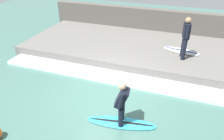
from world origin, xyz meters
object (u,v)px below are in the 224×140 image
surfer_riding (122,101)px  surfboard_waiting_near (181,51)px  surfer_waiting_near (186,36)px  surfboard_riding (121,123)px

surfer_riding → surfboard_waiting_near: size_ratio=0.82×
surfer_riding → surfer_waiting_near: 4.41m
surfboard_riding → surfer_waiting_near: 4.58m
surfer_riding → surfboard_riding: bearing=26.6°
surfer_waiting_near → surfboard_riding: bearing=161.8°
surfboard_riding → surfer_waiting_near: size_ratio=1.22×
surfer_waiting_near → surfboard_waiting_near: surfer_waiting_near is taller
surfboard_riding → surfer_riding: bearing=-153.4°
surfer_waiting_near → surfboard_waiting_near: size_ratio=1.03×
surfboard_riding → surfboard_waiting_near: (4.78, -1.30, 0.44)m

